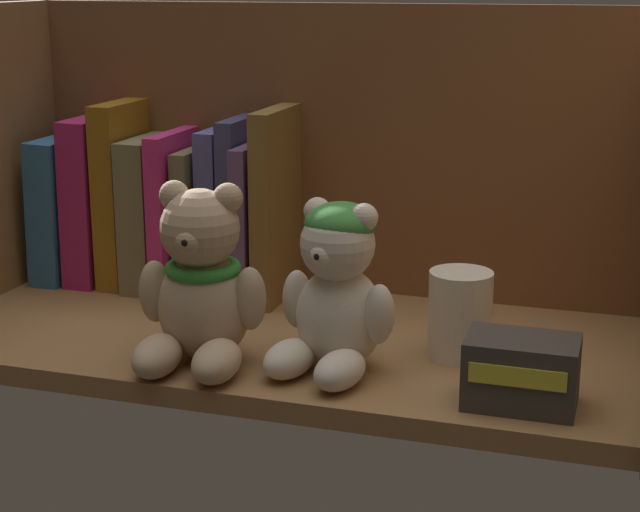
{
  "coord_description": "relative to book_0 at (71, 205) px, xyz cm",
  "views": [
    {
      "loc": [
        32.59,
        -90.55,
        36.55
      ],
      "look_at": [
        3.77,
        0.0,
        10.3
      ],
      "focal_mm": 57.63,
      "sensor_mm": 36.0,
      "label": 1
    }
  ],
  "objects": [
    {
      "name": "pillar_candle",
      "position": [
        48.65,
        -13.57,
        -4.13
      ],
      "size": [
        5.9,
        5.9,
        8.22
      ],
      "primitive_type": "cylinder",
      "color": "silver",
      "rests_on": "shelf_board"
    },
    {
      "name": "book_9",
      "position": [
        26.39,
        0.0,
        2.18
      ],
      "size": [
        2.2,
        14.42,
        20.84
      ],
      "primitive_type": "cube",
      "color": "brown",
      "rests_on": "shelf_board"
    },
    {
      "name": "book_3",
      "position": [
        11.23,
        0.0,
        0.26
      ],
      "size": [
        3.45,
        13.45,
        16.99
      ],
      "primitive_type": "cube",
      "color": "olive",
      "rests_on": "shelf_board"
    },
    {
      "name": "teddy_bear_larger",
      "position": [
        26.45,
        -22.12,
        -1.1
      ],
      "size": [
        12.25,
        12.49,
        16.72
      ],
      "color": "tan",
      "rests_on": "shelf_board"
    },
    {
      "name": "book_4",
      "position": [
        14.32,
        0.0,
        0.67
      ],
      "size": [
        1.83,
        14.44,
        17.81
      ],
      "primitive_type": "cube",
      "color": "#D02C7A",
      "rests_on": "shelf_board"
    },
    {
      "name": "shelf_back_panel",
      "position": [
        30.99,
        3.88,
        6.52
      ],
      "size": [
        70.96,
        1.2,
        33.52
      ],
      "primitive_type": "cube",
      "color": "brown",
      "rests_on": "ground"
    },
    {
      "name": "book_2",
      "position": [
        7.65,
        0.0,
        2.13
      ],
      "size": [
        2.83,
        12.16,
        20.74
      ],
      "primitive_type": "cube",
      "color": "#926118",
      "rests_on": "shelf_board"
    },
    {
      "name": "book_5",
      "position": [
        16.6,
        0.0,
        -0.25
      ],
      "size": [
        1.84,
        11.59,
        15.98
      ],
      "primitive_type": "cube",
      "color": "#6F6845",
      "rests_on": "shelf_board"
    },
    {
      "name": "teddy_bear_smaller",
      "position": [
        38.61,
        -20.04,
        -0.91
      ],
      "size": [
        11.72,
        12.07,
        15.45
      ],
      "color": "beige",
      "rests_on": "shelf_board"
    },
    {
      "name": "book_8",
      "position": [
        23.98,
        0.0,
        0.29
      ],
      "size": [
        1.73,
        14.8,
        17.06
      ],
      "primitive_type": "cube",
      "color": "#654475",
      "rests_on": "shelf_board"
    },
    {
      "name": "book_1",
      "position": [
        4.02,
        0.0,
        1.21
      ],
      "size": [
        3.85,
        12.61,
        18.95
      ],
      "primitive_type": "cube",
      "rotation": [
        0.0,
        0.02,
        0.0
      ],
      "color": "#A72262",
      "rests_on": "shelf_board"
    },
    {
      "name": "book_0",
      "position": [
        0.0,
        0.0,
        0.0
      ],
      "size": [
        4.04,
        13.58,
        16.57
      ],
      "primitive_type": "cube",
      "rotation": [
        0.0,
        0.03,
        0.0
      ],
      "color": "#2F6699",
      "rests_on": "shelf_board"
    },
    {
      "name": "shelf_board",
      "position": [
        30.99,
        -12.58,
        -9.24
      ],
      "size": [
        68.56,
        31.73,
        2.0
      ],
      "primitive_type": "cube",
      "color": "olive",
      "rests_on": "ground"
    },
    {
      "name": "book_6",
      "position": [
        19.12,
        0.0,
        0.84
      ],
      "size": [
        2.31,
        9.19,
        18.16
      ],
      "primitive_type": "cube",
      "color": "#56599F",
      "rests_on": "shelf_board"
    },
    {
      "name": "book_7",
      "position": [
        21.69,
        0.0,
        1.51
      ],
      "size": [
        1.95,
        10.29,
        19.49
      ],
      "primitive_type": "cube",
      "color": "#40426E",
      "rests_on": "shelf_board"
    },
    {
      "name": "small_product_box",
      "position": [
        55.49,
        -23.09,
        -5.32
      ],
      "size": [
        9.14,
        6.25,
        5.83
      ],
      "color": "#38332D",
      "rests_on": "shelf_board"
    }
  ]
}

